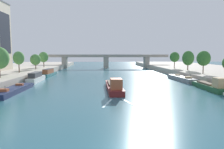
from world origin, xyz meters
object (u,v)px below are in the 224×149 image
tree_left_end_of_row (35,60)px  tree_left_third (44,57)px  tree_left_far (19,58)px  tree_right_end_of_row (204,58)px  moored_boat_left_downstream (36,78)px  bridge_far (106,59)px  tree_right_far (188,58)px  moored_boat_left_far (49,73)px  tree_right_distant (175,57)px  moored_boat_right_downstream (210,86)px  moored_boat_left_second (14,90)px  barge_midriver (114,86)px  moored_boat_right_midway (181,78)px

tree_left_end_of_row → tree_left_third: 13.58m
tree_left_far → tree_right_end_of_row: 55.64m
moored_boat_left_downstream → bridge_far: size_ratio=0.18×
tree_left_third → tree_right_far: tree_right_far is taller
moored_boat_left_far → tree_right_end_of_row: 51.51m
tree_left_far → tree_right_distant: tree_right_distant is taller
tree_right_far → moored_boat_left_far: bearing=176.5°
moored_boat_right_downstream → tree_left_far: size_ratio=2.04×
moored_boat_left_downstream → tree_left_third: bearing=101.3°
tree_left_end_of_row → bridge_far: (27.42, 38.36, -0.83)m
moored_boat_left_downstream → tree_right_distant: size_ratio=1.86×
tree_left_third → moored_boat_left_second: bearing=-81.7°
tree_right_end_of_row → tree_right_distant: tree_right_end_of_row is taller
barge_midriver → tree_left_third: 56.42m
tree_left_end_of_row → tree_right_distant: 54.54m
tree_left_far → tree_right_distant: bearing=17.3°
moored_boat_right_midway → tree_right_end_of_row: size_ratio=2.42×
tree_right_distant → tree_right_end_of_row: bearing=-90.2°
tree_right_distant → bridge_far: size_ratio=0.09×
moored_boat_right_downstream → tree_right_distant: size_ratio=2.03×
barge_midriver → tree_left_end_of_row: size_ratio=3.10×
bridge_far → tree_right_end_of_row: bearing=-65.6°
moored_boat_right_downstream → moored_boat_right_midway: moored_boat_right_downstream is taller
tree_right_distant → tree_left_third: bearing=169.5°
moored_boat_left_far → tree_left_far: size_ratio=1.99×
tree_left_third → moored_boat_right_midway: bearing=-33.5°
tree_left_end_of_row → tree_right_end_of_row: size_ratio=0.85×
moored_boat_left_downstream → tree_left_third: (-6.60, 32.96, 5.43)m
tree_left_far → tree_right_far: (56.31, 6.41, -0.22)m
moored_boat_left_second → bridge_far: 77.81m
bridge_far → barge_midriver: bearing=-89.9°
moored_boat_right_downstream → moored_boat_right_midway: 16.52m
tree_right_distant → tree_left_far: bearing=-162.7°
barge_midriver → tree_left_far: 35.85m
tree_left_end_of_row → barge_midriver: bearing=-51.9°
tree_left_far → tree_right_far: bearing=6.5°
moored_boat_right_downstream → tree_right_far: tree_right_far is taller
moored_boat_left_far → moored_boat_right_midway: size_ratio=0.81×
moored_boat_left_downstream → bridge_far: bearing=69.6°
moored_boat_right_downstream → tree_left_end_of_row: (-48.72, 35.65, 4.90)m
tree_left_far → bridge_far: size_ratio=0.09×
moored_boat_left_downstream → tree_left_end_of_row: (-5.96, 19.41, 4.66)m
moored_boat_left_far → tree_left_far: (-6.72, -9.45, 5.56)m
moored_boat_right_midway → moored_boat_right_downstream: bearing=-89.9°
moored_boat_right_midway → tree_left_third: 59.47m
moored_boat_right_downstream → tree_right_far: bearing=76.6°
moored_boat_left_second → moored_boat_right_downstream: size_ratio=1.21×
moored_boat_left_second → tree_left_end_of_row: 37.46m
moored_boat_left_far → tree_left_third: bearing=110.0°
moored_boat_left_second → tree_right_end_of_row: 50.58m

